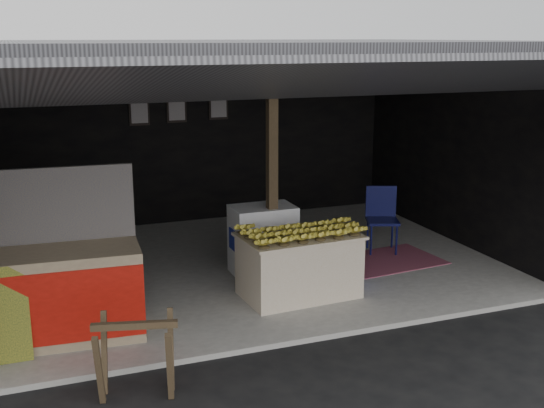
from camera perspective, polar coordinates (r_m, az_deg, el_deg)
name	(u,v)px	position (r m, az deg, el deg)	size (l,w,h in m)	color
ground	(310,343)	(7.18, 3.23, -11.53)	(80.00, 80.00, 0.00)	black
concrete_slab	(236,266)	(9.34, -3.05, -5.19)	(7.00, 5.00, 0.06)	gray
shophouse	(227,111)	(9.18, -3.82, 7.73)	(7.40, 7.29, 3.02)	black
banana_table	(299,265)	(8.10, 2.27, -5.13)	(1.43, 0.93, 0.76)	beige
banana_pile	(299,228)	(7.96, 2.30, -2.05)	(1.27, 0.76, 0.15)	gold
white_crate	(263,240)	(8.84, -0.76, -3.01)	(0.81, 0.56, 0.90)	white
neighbor_stall	(57,290)	(7.27, -17.57, -6.91)	(1.72, 0.86, 1.73)	#998466
sawhorse	(136,350)	(6.10, -11.34, -11.92)	(0.77, 0.76, 0.71)	#4B3B25
water_barrel	(349,263)	(8.64, 6.49, -4.96)	(0.33, 0.33, 0.48)	#0E159C
plastic_chair	(382,213)	(9.89, 9.16, -0.77)	(0.57, 0.57, 0.93)	#0A0D3C
magenta_rug	(385,261)	(9.56, 9.42, -4.69)	(1.50, 1.00, 0.01)	maroon
picture_frames	(179,109)	(11.15, -7.82, 7.85)	(1.62, 0.04, 0.46)	black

